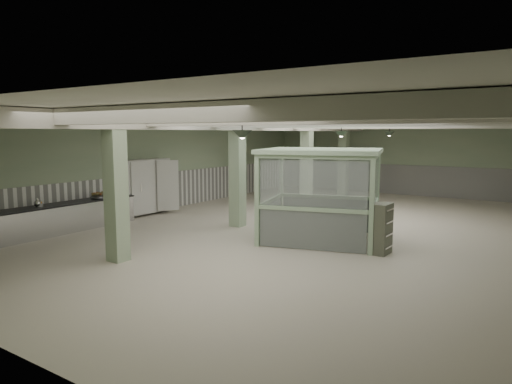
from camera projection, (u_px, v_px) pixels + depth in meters
The scene contains 30 objects.
floor at pixel (318, 229), 14.75m from camera, with size 20.00×20.00×0.00m, color beige.
ceiling at pixel (320, 117), 14.29m from camera, with size 14.00×20.00×0.02m, color white.
wall_back at pixel (406, 159), 22.81m from camera, with size 14.00×0.02×3.60m, color #98A886.
wall_front at pixel (3, 229), 6.23m from camera, with size 14.00×0.02×3.60m, color #98A886.
wall_left at pixel (161, 165), 18.33m from camera, with size 0.02×20.00×3.60m, color #98A886.
wainscot_left at pixel (162, 191), 18.45m from camera, with size 0.05×19.90×1.50m, color white.
wainscot_back at pixel (405, 180), 22.92m from camera, with size 13.90×0.05×1.50m, color white.
girder at pixel (254, 125), 15.68m from camera, with size 0.45×19.90×0.40m, color beige.
beam_a at pixel (138, 115), 8.09m from camera, with size 13.90×0.35×0.32m, color beige.
beam_b at pixel (224, 118), 10.17m from camera, with size 13.90×0.35×0.32m, color beige.
beam_c at pixel (280, 121), 12.24m from camera, with size 13.90×0.35×0.32m, color beige.
beam_d at pixel (320, 123), 14.31m from camera, with size 13.90×0.35×0.32m, color beige.
beam_e at pixel (350, 124), 16.38m from camera, with size 13.90×0.35×0.32m, color beige.
beam_f at pixel (374, 125), 18.46m from camera, with size 13.90×0.35×0.32m, color beige.
beam_g at pixel (392, 126), 20.53m from camera, with size 13.90×0.35×0.32m, color beige.
column_a at pixel (116, 188), 10.91m from camera, with size 0.42×0.42×3.60m, color #9FB894.
column_b at pixel (237, 172), 15.05m from camera, with size 0.42×0.42×3.60m, color #9FB894.
column_c at pixel (306, 164), 19.20m from camera, with size 0.42×0.42×3.60m, color #9FB894.
column_d at pixel (343, 159), 22.51m from camera, with size 0.42×0.42×3.60m, color #9FB894.
pendant_front at pixel (242, 135), 9.94m from camera, with size 0.44×0.44×0.22m, color #2D3B2C.
pendant_mid at pixel (341, 134), 14.50m from camera, with size 0.44×0.44×0.22m, color #2D3B2C.
pendant_back at pixel (389, 134), 18.65m from camera, with size 0.44×0.44×0.22m, color #2D3B2C.
prep_counter at pixel (67, 217), 14.40m from camera, with size 0.85×4.83×0.91m.
pitcher_near at pixel (37, 203), 13.55m from camera, with size 0.19×0.22×0.28m, color #B9B9BE, non-canonical shape.
pitcher_far at pixel (112, 193), 15.80m from camera, with size 0.18×0.20×0.26m, color #B9B9BE, non-canonical shape.
veg_colander at pixel (98, 196), 15.27m from camera, with size 0.49×0.49×0.22m, color #3C3C41, non-canonical shape.
orange_bowl at pixel (39, 205), 13.63m from camera, with size 0.25×0.25×0.09m, color #B2B2B7.
walkin_cooler at pixel (145, 188), 17.21m from camera, with size 0.96×2.22×2.03m.
guard_booth at pixel (321, 179), 13.07m from camera, with size 3.90×3.55×2.65m.
filing_cabinet at pixel (381, 229), 11.70m from camera, with size 0.42×0.61×1.31m, color #565B4B.
Camera 1 is at (6.25, -13.21, 3.10)m, focal length 32.00 mm.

